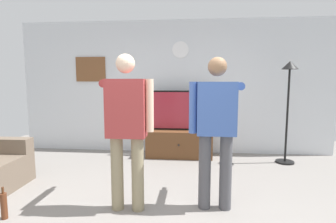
# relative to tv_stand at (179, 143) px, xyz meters

# --- Properties ---
(back_wall) EXTENTS (6.40, 0.10, 2.70)m
(back_wall) POSITION_rel_tv_stand_xyz_m (-0.14, 0.35, 1.09)
(back_wall) COLOR silver
(back_wall) RESTS_ON ground_plane
(tv_stand) EXTENTS (1.27, 0.58, 0.52)m
(tv_stand) POSITION_rel_tv_stand_xyz_m (0.00, 0.00, 0.00)
(tv_stand) COLOR brown
(tv_stand) RESTS_ON ground_plane
(television) EXTENTS (1.25, 0.07, 0.77)m
(television) POSITION_rel_tv_stand_xyz_m (0.00, 0.05, 0.65)
(television) COLOR black
(television) RESTS_ON tv_stand
(wall_clock) EXTENTS (0.33, 0.03, 0.33)m
(wall_clock) POSITION_rel_tv_stand_xyz_m (0.00, 0.29, 1.85)
(wall_clock) COLOR white
(framed_picture) EXTENTS (0.63, 0.04, 0.51)m
(framed_picture) POSITION_rel_tv_stand_xyz_m (-1.88, 0.30, 1.46)
(framed_picture) COLOR brown
(floor_lamp) EXTENTS (0.32, 0.32, 1.82)m
(floor_lamp) POSITION_rel_tv_stand_xyz_m (1.94, -0.26, 1.05)
(floor_lamp) COLOR black
(floor_lamp) RESTS_ON ground_plane
(person_standing_nearer_lamp) EXTENTS (0.61, 0.78, 1.77)m
(person_standing_nearer_lamp) POSITION_rel_tv_stand_xyz_m (-0.49, -2.19, 0.75)
(person_standing_nearer_lamp) COLOR gray
(person_standing_nearer_lamp) RESTS_ON ground_plane
(person_standing_nearer_couch) EXTENTS (0.61, 0.78, 1.74)m
(person_standing_nearer_couch) POSITION_rel_tv_stand_xyz_m (0.51, -2.07, 0.73)
(person_standing_nearer_couch) COLOR #4C4C51
(person_standing_nearer_couch) RESTS_ON ground_plane
(beverage_bottle) EXTENTS (0.07, 0.07, 0.35)m
(beverage_bottle) POSITION_rel_tv_stand_xyz_m (-1.76, -2.53, -0.11)
(beverage_bottle) COLOR #592D19
(beverage_bottle) RESTS_ON ground_plane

